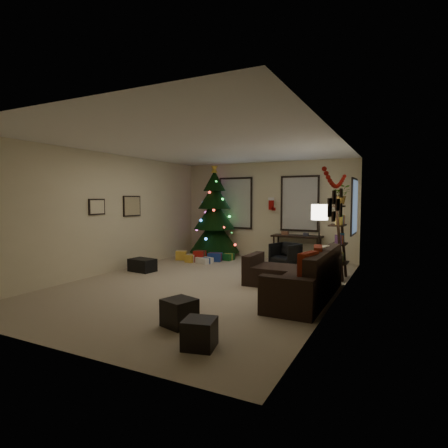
{
  "coord_description": "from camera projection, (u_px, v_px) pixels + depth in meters",
  "views": [
    {
      "loc": [
        3.49,
        -6.17,
        1.68
      ],
      "look_at": [
        0.1,
        0.6,
        1.15
      ],
      "focal_mm": 29.01,
      "sensor_mm": 36.0,
      "label": 1
    }
  ],
  "objects": [
    {
      "name": "floor",
      "position": [
        206.0,
        283.0,
        7.18
      ],
      "size": [
        7.0,
        7.0,
        0.0
      ],
      "primitive_type": "plane",
      "color": "tan",
      "rests_on": "ground"
    },
    {
      "name": "ceiling",
      "position": [
        206.0,
        146.0,
        6.99
      ],
      "size": [
        7.0,
        7.0,
        0.0
      ],
      "primitive_type": "plane",
      "rotation": [
        3.14,
        0.0,
        0.0
      ],
      "color": "white",
      "rests_on": "floor"
    },
    {
      "name": "wall_back",
      "position": [
        267.0,
        210.0,
        10.21
      ],
      "size": [
        5.0,
        0.0,
        5.0
      ],
      "primitive_type": "plane",
      "rotation": [
        1.57,
        0.0,
        0.0
      ],
      "color": "beige",
      "rests_on": "floor"
    },
    {
      "name": "wall_front",
      "position": [
        49.0,
        229.0,
        3.97
      ],
      "size": [
        5.0,
        0.0,
        5.0
      ],
      "primitive_type": "plane",
      "rotation": [
        -1.57,
        0.0,
        0.0
      ],
      "color": "beige",
      "rests_on": "floor"
    },
    {
      "name": "wall_left",
      "position": [
        110.0,
        213.0,
        8.21
      ],
      "size": [
        0.0,
        7.0,
        7.0
      ],
      "primitive_type": "plane",
      "rotation": [
        1.57,
        0.0,
        1.57
      ],
      "color": "beige",
      "rests_on": "floor"
    },
    {
      "name": "wall_right",
      "position": [
        337.0,
        219.0,
        5.97
      ],
      "size": [
        0.0,
        7.0,
        7.0
      ],
      "primitive_type": "plane",
      "rotation": [
        1.57,
        0.0,
        -1.57
      ],
      "color": "beige",
      "rests_on": "floor"
    },
    {
      "name": "window_back_left",
      "position": [
        236.0,
        203.0,
        10.59
      ],
      "size": [
        1.05,
        0.06,
        1.5
      ],
      "color": "#728CB2",
      "rests_on": "wall_back"
    },
    {
      "name": "window_back_right",
      "position": [
        300.0,
        204.0,
        9.75
      ],
      "size": [
        1.05,
        0.06,
        1.5
      ],
      "color": "#728CB2",
      "rests_on": "wall_back"
    },
    {
      "name": "window_right_wall",
      "position": [
        355.0,
        207.0,
        8.25
      ],
      "size": [
        0.06,
        0.9,
        1.3
      ],
      "color": "#728CB2",
      "rests_on": "wall_right"
    },
    {
      "name": "christmas_tree",
      "position": [
        214.0,
        218.0,
        10.49
      ],
      "size": [
        1.46,
        1.46,
        2.71
      ],
      "rotation": [
        0.0,
        0.0,
        -0.42
      ],
      "color": "black",
      "rests_on": "floor"
    },
    {
      "name": "presents",
      "position": [
        204.0,
        257.0,
        9.69
      ],
      "size": [
        1.43,
        1.01,
        0.3
      ],
      "rotation": [
        0.0,
        0.0,
        -0.05
      ],
      "color": "gold",
      "rests_on": "floor"
    },
    {
      "name": "sofa",
      "position": [
        299.0,
        279.0,
        6.34
      ],
      "size": [
        1.71,
        2.5,
        0.83
      ],
      "color": "black",
      "rests_on": "floor"
    },
    {
      "name": "pillow_red_a",
      "position": [
        308.0,
        268.0,
        5.46
      ],
      "size": [
        0.22,
        0.49,
        0.47
      ],
      "primitive_type": "cube",
      "rotation": [
        0.0,
        0.0,
        -0.22
      ],
      "color": "maroon",
      "rests_on": "sofa"
    },
    {
      "name": "pillow_red_b",
      "position": [
        318.0,
        261.0,
        6.07
      ],
      "size": [
        0.23,
        0.51,
        0.5
      ],
      "primitive_type": "cube",
      "rotation": [
        0.0,
        0.0,
        0.21
      ],
      "color": "maroon",
      "rests_on": "sofa"
    },
    {
      "name": "pillow_cream",
      "position": [
        322.0,
        258.0,
        6.39
      ],
      "size": [
        0.17,
        0.43,
        0.42
      ],
      "primitive_type": "cube",
      "rotation": [
        0.0,
        0.0,
        -0.13
      ],
      "color": "beige",
      "rests_on": "sofa"
    },
    {
      "name": "ottoman_near",
      "position": [
        179.0,
        312.0,
        4.78
      ],
      "size": [
        0.47,
        0.47,
        0.36
      ],
      "primitive_type": "cube",
      "rotation": [
        0.0,
        0.0,
        -0.29
      ],
      "color": "black",
      "rests_on": "floor"
    },
    {
      "name": "ottoman_far",
      "position": [
        200.0,
        333.0,
        4.07
      ],
      "size": [
        0.42,
        0.42,
        0.33
      ],
      "primitive_type": "cube",
      "rotation": [
        0.0,
        0.0,
        0.23
      ],
      "color": "black",
      "rests_on": "floor"
    },
    {
      "name": "desk",
      "position": [
        297.0,
        238.0,
        9.58
      ],
      "size": [
        1.32,
        0.47,
        0.71
      ],
      "color": "black",
      "rests_on": "floor"
    },
    {
      "name": "desk_chair",
      "position": [
        285.0,
        254.0,
        9.08
      ],
      "size": [
        0.7,
        0.68,
        0.58
      ],
      "primitive_type": "imported",
      "rotation": [
        0.0,
        0.0,
        -0.34
      ],
      "color": "black",
      "rests_on": "floor"
    },
    {
      "name": "bookshelf",
      "position": [
        340.0,
        238.0,
        7.53
      ],
      "size": [
        0.3,
        0.52,
        1.77
      ],
      "color": "black",
      "rests_on": "floor"
    },
    {
      "name": "potted_plant",
      "position": [
        341.0,
        192.0,
        7.47
      ],
      "size": [
        0.57,
        0.53,
        0.51
      ],
      "primitive_type": "imported",
      "rotation": [
        0.0,
        0.0,
        0.33
      ],
      "color": "#4C4C4C",
      "rests_on": "bookshelf"
    },
    {
      "name": "floor_lamp",
      "position": [
        320.0,
        217.0,
        7.32
      ],
      "size": [
        0.33,
        0.33,
        1.57
      ],
      "rotation": [
        0.0,
        0.0,
        -0.28
      ],
      "color": "black",
      "rests_on": "floor"
    },
    {
      "name": "art_map",
      "position": [
        132.0,
        206.0,
        8.83
      ],
      "size": [
        0.04,
        0.6,
        0.5
      ],
      "color": "black",
      "rests_on": "wall_left"
    },
    {
      "name": "art_abstract",
      "position": [
        97.0,
        207.0,
        7.82
      ],
      "size": [
        0.04,
        0.45,
        0.35
      ],
      "color": "black",
      "rests_on": "wall_left"
    },
    {
      "name": "gallery",
      "position": [
        336.0,
        205.0,
        5.9
      ],
      "size": [
        0.03,
        1.25,
        0.54
      ],
      "color": "black",
      "rests_on": "wall_right"
    },
    {
      "name": "garland",
      "position": [
        336.0,
        179.0,
        5.99
      ],
      "size": [
        0.08,
        1.9,
        0.3
      ],
      "primitive_type": null,
      "color": "#A5140C",
      "rests_on": "wall_right"
    },
    {
      "name": "stocking_left",
      "position": [
        263.0,
        208.0,
        10.32
      ],
      "size": [
        0.2,
        0.05,
        0.36
      ],
      "color": "#990F0C",
      "rests_on": "wall_back"
    },
    {
      "name": "stocking_right",
      "position": [
        272.0,
        204.0,
        9.99
      ],
      "size": [
        0.2,
        0.05,
        0.36
      ],
      "color": "#990F0C",
      "rests_on": "wall_back"
    },
    {
      "name": "storage_bin",
      "position": [
        142.0,
        265.0,
        8.37
      ],
      "size": [
        0.63,
        0.46,
        0.29
      ],
      "primitive_type": "cube",
      "rotation": [
        0.0,
        0.0,
        -0.13
      ],
      "color": "black",
      "rests_on": "floor"
    }
  ]
}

